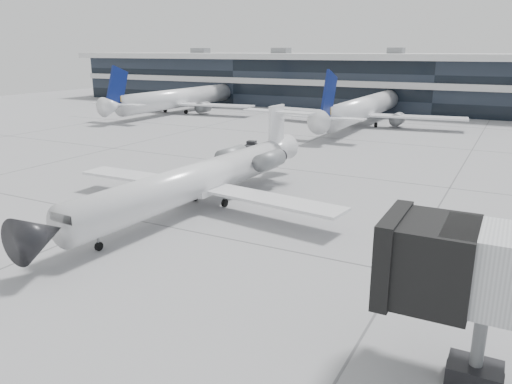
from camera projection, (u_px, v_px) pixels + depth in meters
The scene contains 7 objects.
ground at pixel (243, 242), 32.13m from camera, with size 220.00×220.00×0.00m, color gray.
terminal at pixel (442, 86), 100.41m from camera, with size 170.00×22.00×10.00m, color black.
bg_jet_left at pixel (182, 112), 99.15m from camera, with size 32.00×40.00×9.60m, color white, non-canonical shape.
bg_jet_center at pixel (364, 125), 82.46m from camera, with size 32.00×40.00×9.60m, color white, non-canonical shape.
regional_jet at pixel (200, 178), 38.47m from camera, with size 23.85×29.78×6.88m.
traffic_cone at pixel (250, 170), 50.10m from camera, with size 0.43×0.43×0.51m.
far_tug at pixel (251, 148), 59.90m from camera, with size 1.64×2.33×1.35m.
Camera 1 is at (14.84, -26.11, 11.89)m, focal length 35.00 mm.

